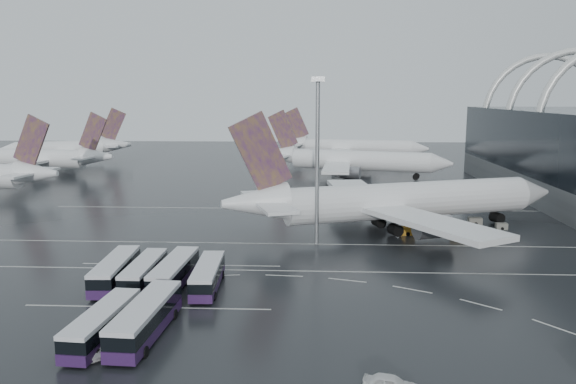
{
  "coord_description": "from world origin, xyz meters",
  "views": [
    {
      "loc": [
        -5.29,
        -75.02,
        23.57
      ],
      "look_at": [
        -9.87,
        20.21,
        7.0
      ],
      "focal_mm": 35.0,
      "sensor_mm": 36.0,
      "label": 1
    }
  ],
  "objects_px": {
    "airliner_gate_c": "(350,148)",
    "jet_remote_mid": "(48,159)",
    "bus_row_near_c": "(174,272)",
    "jet_remote_far": "(69,149)",
    "gse_cart_belly_d": "(501,226)",
    "airliner_main": "(393,202)",
    "van_curve_b": "(391,384)",
    "bus_row_near_b": "(144,272)",
    "airliner_gate_b": "(351,161)",
    "bus_row_far_b": "(146,318)",
    "van_curve_a": "(84,348)",
    "bus_row_far_a": "(102,324)",
    "gse_cart_belly_b": "(475,221)",
    "bus_row_near_d": "(208,275)",
    "floodlight_mast": "(317,140)",
    "bus_row_near_a": "(115,270)",
    "gse_cart_belly_c": "(407,231)",
    "gse_cart_belly_a": "(458,232)"
  },
  "relations": [
    {
      "from": "airliner_main",
      "to": "bus_row_near_b",
      "type": "bearing_deg",
      "value": -159.19
    },
    {
      "from": "bus_row_near_c",
      "to": "airliner_gate_c",
      "type": "bearing_deg",
      "value": -9.95
    },
    {
      "from": "bus_row_far_a",
      "to": "floodlight_mast",
      "type": "distance_m",
      "value": 45.06
    },
    {
      "from": "airliner_main",
      "to": "gse_cart_belly_b",
      "type": "bearing_deg",
      "value": 2.03
    },
    {
      "from": "jet_remote_mid",
      "to": "airliner_gate_b",
      "type": "bearing_deg",
      "value": -173.63
    },
    {
      "from": "bus_row_near_c",
      "to": "bus_row_far_a",
      "type": "relative_size",
      "value": 1.06
    },
    {
      "from": "airliner_gate_b",
      "to": "bus_row_near_b",
      "type": "xyz_separation_m",
      "value": [
        -31.59,
        -94.91,
        -3.13
      ]
    },
    {
      "from": "jet_remote_mid",
      "to": "jet_remote_far",
      "type": "height_order",
      "value": "jet_remote_far"
    },
    {
      "from": "jet_remote_mid",
      "to": "van_curve_a",
      "type": "xyz_separation_m",
      "value": [
        58.23,
        -114.9,
        -4.12
      ]
    },
    {
      "from": "bus_row_near_b",
      "to": "bus_row_far_b",
      "type": "relative_size",
      "value": 0.88
    },
    {
      "from": "bus_row_far_b",
      "to": "floodlight_mast",
      "type": "xyz_separation_m",
      "value": [
        16.89,
        36.03,
        14.66
      ]
    },
    {
      "from": "airliner_main",
      "to": "bus_row_far_a",
      "type": "distance_m",
      "value": 56.96
    },
    {
      "from": "van_curve_b",
      "to": "floodlight_mast",
      "type": "distance_m",
      "value": 48.7
    },
    {
      "from": "bus_row_near_a",
      "to": "bus_row_far_a",
      "type": "xyz_separation_m",
      "value": [
        4.49,
        -16.16,
        -0.09
      ]
    },
    {
      "from": "bus_row_far_b",
      "to": "bus_row_near_d",
      "type": "bearing_deg",
      "value": -10.54
    },
    {
      "from": "bus_row_near_c",
      "to": "van_curve_a",
      "type": "distance_m",
      "value": 19.48
    },
    {
      "from": "van_curve_b",
      "to": "airliner_main",
      "type": "bearing_deg",
      "value": 6.68
    },
    {
      "from": "bus_row_near_a",
      "to": "gse_cart_belly_b",
      "type": "xyz_separation_m",
      "value": [
        54.47,
        35.55,
        -1.13
      ]
    },
    {
      "from": "van_curve_a",
      "to": "gse_cart_belly_b",
      "type": "bearing_deg",
      "value": -0.93
    },
    {
      "from": "jet_remote_mid",
      "to": "gse_cart_belly_d",
      "type": "relative_size",
      "value": 21.79
    },
    {
      "from": "gse_cart_belly_a",
      "to": "gse_cart_belly_c",
      "type": "distance_m",
      "value": 8.41
    },
    {
      "from": "gse_cart_belly_b",
      "to": "bus_row_near_d",
      "type": "bearing_deg",
      "value": -139.38
    },
    {
      "from": "van_curve_a",
      "to": "van_curve_b",
      "type": "height_order",
      "value": "van_curve_b"
    },
    {
      "from": "bus_row_far_b",
      "to": "airliner_gate_b",
      "type": "bearing_deg",
      "value": -10.49
    },
    {
      "from": "jet_remote_mid",
      "to": "van_curve_a",
      "type": "relative_size",
      "value": 8.43
    },
    {
      "from": "bus_row_far_a",
      "to": "gse_cart_belly_b",
      "type": "distance_m",
      "value": 71.92
    },
    {
      "from": "airliner_main",
      "to": "gse_cart_belly_d",
      "type": "xyz_separation_m",
      "value": [
        19.62,
        2.88,
        -4.74
      ]
    },
    {
      "from": "bus_row_near_a",
      "to": "bus_row_far_a",
      "type": "height_order",
      "value": "bus_row_near_a"
    },
    {
      "from": "jet_remote_far",
      "to": "van_curve_a",
      "type": "xyz_separation_m",
      "value": [
        64.6,
        -143.45,
        -4.23
      ]
    },
    {
      "from": "airliner_main",
      "to": "van_curve_b",
      "type": "xyz_separation_m",
      "value": [
        -7.43,
        -54.11,
        -4.52
      ]
    },
    {
      "from": "bus_row_near_a",
      "to": "gse_cart_belly_a",
      "type": "bearing_deg",
      "value": -64.63
    },
    {
      "from": "bus_row_near_b",
      "to": "van_curve_b",
      "type": "height_order",
      "value": "bus_row_near_b"
    },
    {
      "from": "jet_remote_mid",
      "to": "bus_row_near_c",
      "type": "xyz_separation_m",
      "value": [
        61.84,
        -95.79,
        -3.03
      ]
    },
    {
      "from": "airliner_gate_b",
      "to": "floodlight_mast",
      "type": "bearing_deg",
      "value": -81.48
    },
    {
      "from": "bus_row_near_b",
      "to": "gse_cart_belly_b",
      "type": "relative_size",
      "value": 5.15
    },
    {
      "from": "gse_cart_belly_c",
      "to": "gse_cart_belly_d",
      "type": "xyz_separation_m",
      "value": [
        17.37,
        4.89,
        -0.14
      ]
    },
    {
      "from": "airliner_main",
      "to": "gse_cart_belly_b",
      "type": "distance_m",
      "value": 17.68
    },
    {
      "from": "gse_cart_belly_d",
      "to": "van_curve_b",
      "type": "bearing_deg",
      "value": -115.39
    },
    {
      "from": "van_curve_b",
      "to": "gse_cart_belly_c",
      "type": "distance_m",
      "value": 52.99
    },
    {
      "from": "airliner_gate_c",
      "to": "jet_remote_mid",
      "type": "relative_size",
      "value": 1.24
    },
    {
      "from": "airliner_main",
      "to": "jet_remote_far",
      "type": "distance_m",
      "value": 137.17
    },
    {
      "from": "airliner_main",
      "to": "bus_row_near_d",
      "type": "bearing_deg",
      "value": -150.69
    },
    {
      "from": "airliner_gate_b",
      "to": "bus_row_near_d",
      "type": "xyz_separation_m",
      "value": [
        -23.37,
        -95.79,
        -3.13
      ]
    },
    {
      "from": "bus_row_near_d",
      "to": "van_curve_b",
      "type": "xyz_separation_m",
      "value": [
        19.26,
        -23.8,
        -0.91
      ]
    },
    {
      "from": "gse_cart_belly_d",
      "to": "bus_row_near_b",
      "type": "bearing_deg",
      "value": -149.34
    },
    {
      "from": "airliner_gate_b",
      "to": "bus_row_far_b",
      "type": "height_order",
      "value": "airliner_gate_b"
    },
    {
      "from": "bus_row_near_c",
      "to": "van_curve_b",
      "type": "height_order",
      "value": "bus_row_near_c"
    },
    {
      "from": "bus_row_far_a",
      "to": "bus_row_far_b",
      "type": "height_order",
      "value": "bus_row_far_b"
    },
    {
      "from": "jet_remote_far",
      "to": "gse_cart_belly_d",
      "type": "distance_m",
      "value": 150.26
    },
    {
      "from": "airliner_gate_b",
      "to": "bus_row_near_b",
      "type": "height_order",
      "value": "airliner_gate_b"
    }
  ]
}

